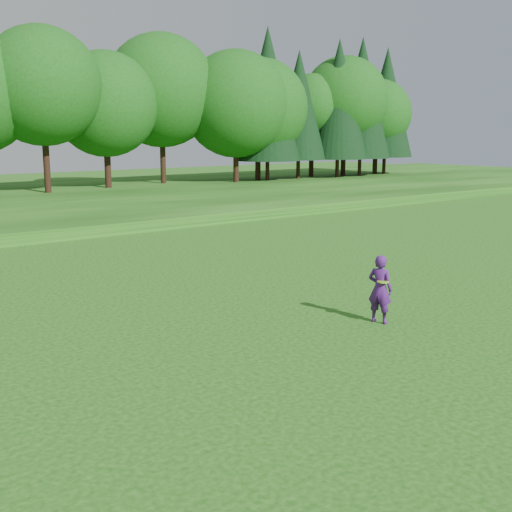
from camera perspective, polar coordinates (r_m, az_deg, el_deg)
ground at (r=14.95m, az=9.66°, el=-8.53°), size 140.00×140.00×0.00m
walking_path at (r=31.62m, az=-18.14°, el=1.44°), size 130.00×1.60×0.04m
woman at (r=17.12m, az=10.97°, el=-2.90°), size 0.61×0.76×1.82m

